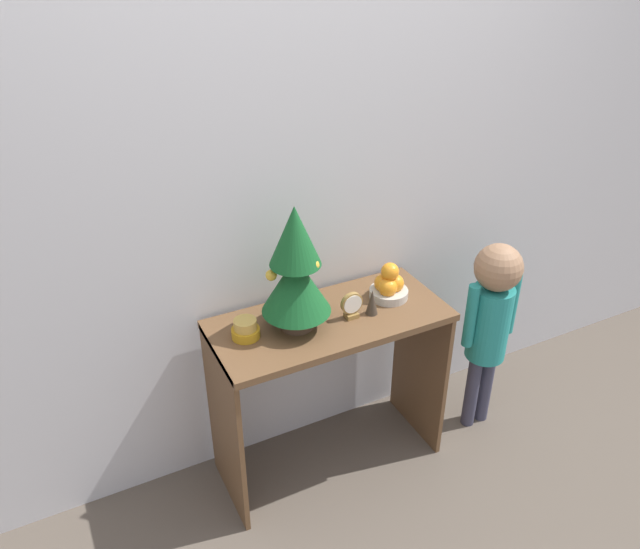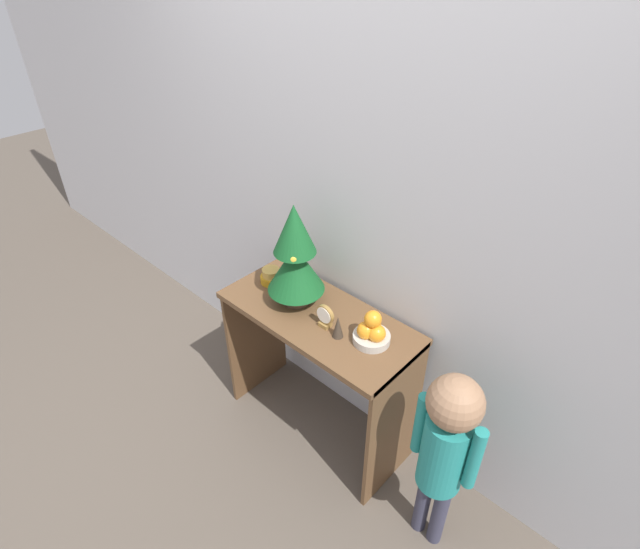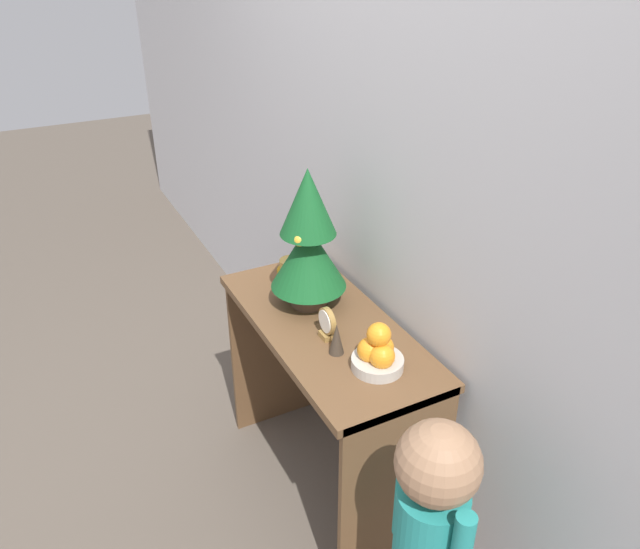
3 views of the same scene
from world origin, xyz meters
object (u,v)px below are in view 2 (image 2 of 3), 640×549
(fruit_bowl, at_px, (372,331))
(child_figure, at_px, (446,443))
(singing_bowl, at_px, (271,276))
(desk_clock, at_px, (325,316))
(figurine, at_px, (338,327))
(mini_tree, at_px, (295,256))

(fruit_bowl, relative_size, child_figure, 0.17)
(singing_bowl, bearing_deg, desk_clock, -8.79)
(fruit_bowl, relative_size, singing_bowl, 1.49)
(figurine, bearing_deg, fruit_bowl, 30.74)
(fruit_bowl, bearing_deg, mini_tree, -177.19)
(fruit_bowl, height_order, child_figure, child_figure)
(child_figure, bearing_deg, desk_clock, 174.75)
(fruit_bowl, xyz_separation_m, singing_bowl, (-0.63, 0.00, -0.02))
(singing_bowl, xyz_separation_m, figurine, (0.51, -0.08, 0.02))
(fruit_bowl, bearing_deg, figurine, -149.26)
(mini_tree, xyz_separation_m, child_figure, (0.90, -0.10, -0.39))
(mini_tree, distance_m, child_figure, 0.98)
(desk_clock, relative_size, figurine, 1.03)
(figurine, bearing_deg, singing_bowl, 171.42)
(mini_tree, xyz_separation_m, figurine, (0.30, -0.05, -0.20))
(desk_clock, bearing_deg, figurine, -7.56)
(fruit_bowl, distance_m, child_figure, 0.52)
(mini_tree, distance_m, figurine, 0.37)
(figurine, height_order, child_figure, child_figure)
(desk_clock, bearing_deg, child_figure, -5.25)
(figurine, bearing_deg, mini_tree, 170.15)
(mini_tree, relative_size, singing_bowl, 4.70)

